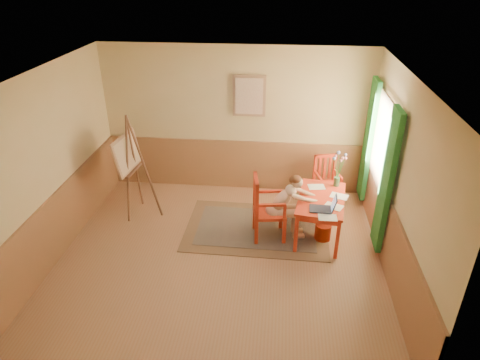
# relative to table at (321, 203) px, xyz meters

# --- Properties ---
(room) EXTENTS (5.04, 4.54, 2.84)m
(room) POSITION_rel_table_xyz_m (-1.55, -0.70, 0.77)
(room) COLOR #AA7C59
(room) RESTS_ON ground
(wainscot) EXTENTS (5.00, 4.50, 1.00)m
(wainscot) POSITION_rel_table_xyz_m (-1.55, 0.10, -0.13)
(wainscot) COLOR #A3714B
(wainscot) RESTS_ON room
(window) EXTENTS (0.12, 2.01, 2.20)m
(window) POSITION_rel_table_xyz_m (0.87, 0.40, 0.71)
(window) COLOR white
(window) RESTS_ON room
(wall_portrait) EXTENTS (0.60, 0.05, 0.76)m
(wall_portrait) POSITION_rel_table_xyz_m (-1.30, 1.50, 1.27)
(wall_portrait) COLOR tan
(wall_portrait) RESTS_ON room
(rug) EXTENTS (2.42, 1.63, 0.02)m
(rug) POSITION_rel_table_xyz_m (-1.04, 0.08, -0.62)
(rug) COLOR #8C7251
(rug) RESTS_ON room
(table) EXTENTS (0.89, 1.29, 0.72)m
(table) POSITION_rel_table_xyz_m (0.00, 0.00, 0.00)
(table) COLOR red
(table) RESTS_ON room
(chair_left) EXTENTS (0.57, 0.55, 1.09)m
(chair_left) POSITION_rel_table_xyz_m (-0.88, -0.13, -0.08)
(chair_left) COLOR red
(chair_left) RESTS_ON room
(chair_back) EXTENTS (0.52, 0.54, 0.96)m
(chair_back) POSITION_rel_table_xyz_m (0.18, 1.01, -0.15)
(chair_back) COLOR red
(chair_back) RESTS_ON room
(figure) EXTENTS (0.85, 0.42, 1.12)m
(figure) POSITION_rel_table_xyz_m (-0.55, -0.08, -0.01)
(figure) COLOR beige
(figure) RESTS_ON room
(laptop) EXTENTS (0.41, 0.26, 0.24)m
(laptop) POSITION_rel_table_xyz_m (0.02, -0.37, 0.14)
(laptop) COLOR #1E2338
(laptop) RESTS_ON table
(papers) EXTENTS (0.66, 1.14, 0.00)m
(papers) POSITION_rel_table_xyz_m (0.11, -0.10, 0.09)
(papers) COLOR white
(papers) RESTS_ON table
(vase) EXTENTS (0.27, 0.29, 0.59)m
(vase) POSITION_rel_table_xyz_m (0.28, 0.44, 0.36)
(vase) COLOR #3F724C
(vase) RESTS_ON table
(wastebasket) EXTENTS (0.27, 0.27, 0.28)m
(wastebasket) POSITION_rel_table_xyz_m (0.07, -0.11, -0.49)
(wastebasket) COLOR red
(wastebasket) RESTS_ON room
(easel) EXTENTS (0.66, 0.83, 1.87)m
(easel) POSITION_rel_table_xyz_m (-3.25, 0.39, 0.47)
(easel) COLOR brown
(easel) RESTS_ON room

